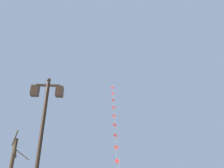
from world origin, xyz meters
TOP-DOWN VIEW (x-y plane):
  - twin_lantern_lamp_post at (-2.88, 6.89)m, footprint 1.22×0.28m
  - kite_train at (1.30, 24.18)m, footprint 0.69×10.75m
  - bare_tree at (-7.36, 17.34)m, footprint 1.52×2.13m

SIDE VIEW (x-z plane):
  - bare_tree at x=-7.36m, z-range -0.11..5.28m
  - twin_lantern_lamp_post at x=-2.88m, z-range 0.97..6.16m
  - kite_train at x=1.30m, z-range 0.72..15.66m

